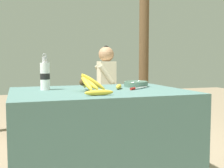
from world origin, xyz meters
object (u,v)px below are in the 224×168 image
object	(u,v)px
wooden_bench	(79,105)
support_post_far	(144,40)
water_bottle	(45,76)
banana_bunch_green	(44,97)
knife	(137,88)
serving_bowl	(136,84)
loose_banana_side	(119,87)
banana_bunch_ripe	(88,82)
seated_vendor	(103,82)
loose_banana_front	(99,93)

from	to	relation	value
wooden_bench	support_post_far	size ratio (longest dim) A/B	0.69
water_bottle	banana_bunch_green	bearing A→B (deg)	85.21
water_bottle	knife	world-z (taller)	water_bottle
serving_bowl	loose_banana_side	bearing A→B (deg)	-147.64
banana_bunch_ripe	banana_bunch_green	size ratio (longest dim) A/B	1.00
wooden_bench	banana_bunch_green	distance (m)	0.45
banana_bunch_ripe	loose_banana_side	xyz separation A→B (m)	(0.27, 0.10, -0.05)
support_post_far	banana_bunch_green	bearing A→B (deg)	-166.76
seated_vendor	banana_bunch_green	distance (m)	0.77
wooden_bench	support_post_far	bearing A→B (deg)	18.11
seated_vendor	serving_bowl	bearing A→B (deg)	92.87
loose_banana_side	knife	distance (m)	0.14
banana_bunch_green	support_post_far	bearing A→B (deg)	13.24
knife	wooden_bench	distance (m)	1.57
serving_bowl	loose_banana_side	size ratio (longest dim) A/B	1.19
water_bottle	loose_banana_front	distance (m)	0.56
loose_banana_front	loose_banana_side	bearing A→B (deg)	53.45
loose_banana_front	serving_bowl	bearing A→B (deg)	46.09
knife	banana_bunch_green	xyz separation A→B (m)	(-0.57, 1.52, -0.23)
support_post_far	knife	bearing A→B (deg)	-116.74
loose_banana_side	seated_vendor	world-z (taller)	seated_vendor
loose_banana_front	banana_bunch_green	xyz separation A→B (m)	(-0.18, 1.80, -0.24)
loose_banana_front	banana_bunch_green	distance (m)	1.83
serving_bowl	loose_banana_front	bearing A→B (deg)	-133.91
knife	seated_vendor	distance (m)	1.51
banana_bunch_ripe	loose_banana_front	bearing A→B (deg)	-89.22
water_bottle	wooden_bench	xyz separation A→B (m)	(0.54, 1.34, -0.45)
loose_banana_front	support_post_far	bearing A→B (deg)	58.32
serving_bowl	wooden_bench	size ratio (longest dim) A/B	0.12
banana_bunch_ripe	support_post_far	bearing A→B (deg)	54.82
loose_banana_front	loose_banana_side	xyz separation A→B (m)	(0.27, 0.36, 0.00)
banana_bunch_ripe	water_bottle	xyz separation A→B (m)	(-0.29, 0.20, 0.04)
serving_bowl	loose_banana_side	xyz separation A→B (m)	(-0.21, -0.13, -0.01)
serving_bowl	seated_vendor	bearing A→B (deg)	85.78
seated_vendor	support_post_far	distance (m)	1.04
serving_bowl	loose_banana_front	xyz separation A→B (m)	(-0.47, -0.49, -0.01)
loose_banana_side	wooden_bench	distance (m)	1.49
loose_banana_side	banana_bunch_green	distance (m)	1.53
banana_bunch_ripe	loose_banana_front	size ratio (longest dim) A/B	1.66
banana_bunch_green	loose_banana_front	bearing A→B (deg)	-84.25
knife	serving_bowl	bearing A→B (deg)	31.68
wooden_bench	seated_vendor	world-z (taller)	seated_vendor
seated_vendor	banana_bunch_ripe	bearing A→B (deg)	76.37
water_bottle	knife	xyz separation A→B (m)	(0.68, -0.18, -0.10)
knife	banana_bunch_green	world-z (taller)	knife
loose_banana_side	support_post_far	size ratio (longest dim) A/B	0.07
loose_banana_front	support_post_far	xyz separation A→B (m)	(1.33, 2.16, 0.52)
banana_bunch_ripe	support_post_far	xyz separation A→B (m)	(1.34, 1.90, 0.47)
loose_banana_front	support_post_far	size ratio (longest dim) A/B	0.08
banana_bunch_ripe	knife	bearing A→B (deg)	2.98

